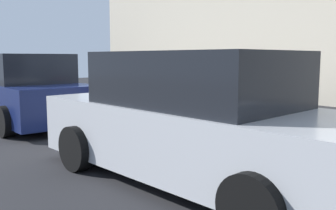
% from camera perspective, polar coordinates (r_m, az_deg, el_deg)
% --- Properties ---
extents(ground_plane, '(40.00, 40.00, 0.00)m').
position_cam_1_polar(ground_plane, '(8.53, -3.12, -3.51)').
color(ground_plane, black).
extents(sidewalk_curb, '(18.00, 5.00, 0.14)m').
position_cam_1_polar(sidewalk_curb, '(10.23, 7.92, -1.36)').
color(sidewalk_curb, '#9E9B93').
rests_on(sidewalk_curb, ground_plane).
extents(suitcase_maroon_0, '(0.43, 0.24, 1.06)m').
position_cam_1_polar(suitcase_maroon_0, '(6.82, 15.68, -2.15)').
color(suitcase_maroon_0, maroon).
rests_on(suitcase_maroon_0, sidewalk_curb).
extents(suitcase_red_1, '(0.43, 0.26, 0.78)m').
position_cam_1_polar(suitcase_red_1, '(7.16, 12.20, -2.30)').
color(suitcase_red_1, red).
rests_on(suitcase_red_1, sidewalk_curb).
extents(suitcase_silver_2, '(0.49, 0.26, 0.95)m').
position_cam_1_polar(suitcase_silver_2, '(7.56, 9.13, -1.26)').
color(suitcase_silver_2, '#9EA0A8').
rests_on(suitcase_silver_2, sidewalk_curb).
extents(suitcase_teal_3, '(0.46, 0.22, 0.91)m').
position_cam_1_polar(suitcase_teal_3, '(7.84, 5.23, -1.16)').
color(suitcase_teal_3, '#0F606B').
rests_on(suitcase_teal_3, sidewalk_curb).
extents(suitcase_olive_4, '(0.44, 0.25, 0.94)m').
position_cam_1_polar(suitcase_olive_4, '(8.23, 2.45, -0.49)').
color(suitcase_olive_4, '#59601E').
rests_on(suitcase_olive_4, sidewalk_curb).
extents(suitcase_navy_5, '(0.45, 0.20, 0.56)m').
position_cam_1_polar(suitcase_navy_5, '(8.69, 0.22, -0.67)').
color(suitcase_navy_5, navy).
rests_on(suitcase_navy_5, sidewalk_curb).
extents(suitcase_black_6, '(0.44, 0.22, 0.78)m').
position_cam_1_polar(suitcase_black_6, '(9.08, -2.26, -0.22)').
color(suitcase_black_6, black).
rests_on(suitcase_black_6, sidewalk_curb).
extents(suitcase_maroon_7, '(0.44, 0.22, 0.61)m').
position_cam_1_polar(suitcase_maroon_7, '(9.50, -4.32, 0.15)').
color(suitcase_maroon_7, maroon).
rests_on(suitcase_maroon_7, sidewalk_curb).
extents(fire_hydrant, '(0.39, 0.21, 0.76)m').
position_cam_1_polar(fire_hydrant, '(10.16, -6.90, 1.26)').
color(fire_hydrant, red).
rests_on(fire_hydrant, sidewalk_curb).
extents(bollard_post, '(0.13, 0.13, 0.88)m').
position_cam_1_polar(bollard_post, '(10.68, -9.79, 1.71)').
color(bollard_post, brown).
rests_on(bollard_post, sidewalk_curb).
extents(parked_car_silver_0, '(4.76, 2.10, 1.67)m').
position_cam_1_polar(parked_car_silver_0, '(4.78, 4.17, -2.58)').
color(parked_car_silver_0, '#B2B5BA').
rests_on(parked_car_silver_0, ground_plane).
extents(parked_car_navy_1, '(4.34, 2.07, 1.67)m').
position_cam_1_polar(parked_car_navy_1, '(9.65, -20.92, 1.95)').
color(parked_car_navy_1, '#141E4C').
rests_on(parked_car_navy_1, ground_plane).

